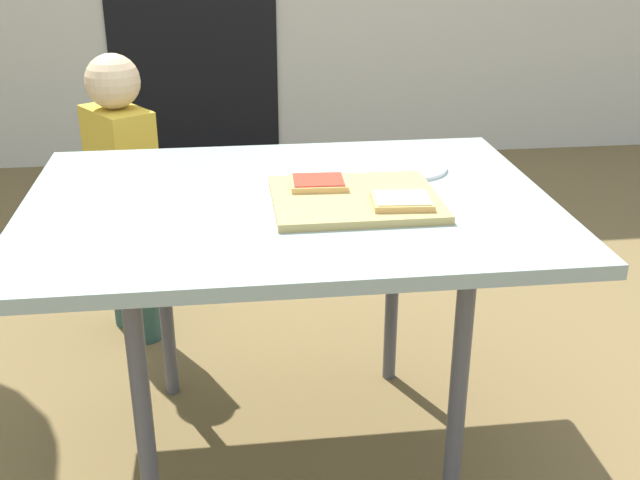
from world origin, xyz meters
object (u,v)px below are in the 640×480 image
(cutting_board, at_px, (355,199))
(pizza_slice_near_right, at_px, (402,201))
(dining_table, at_px, (288,221))
(pizza_slice_far_left, at_px, (318,183))
(plate_white_right, at_px, (406,168))
(child_left, at_px, (123,183))

(cutting_board, height_order, pizza_slice_near_right, pizza_slice_near_right)
(dining_table, distance_m, cutting_board, 0.17)
(pizza_slice_far_left, distance_m, pizza_slice_near_right, 0.22)
(pizza_slice_far_left, distance_m, plate_white_right, 0.29)
(dining_table, height_order, plate_white_right, plate_white_right)
(plate_white_right, bearing_deg, pizza_slice_near_right, -104.94)
(plate_white_right, bearing_deg, child_left, 145.25)
(dining_table, xyz_separation_m, pizza_slice_near_right, (0.24, -0.12, 0.08))
(cutting_board, relative_size, child_left, 0.40)
(cutting_board, xyz_separation_m, pizza_slice_near_right, (0.09, -0.07, 0.02))
(pizza_slice_near_right, relative_size, child_left, 0.15)
(pizza_slice_far_left, bearing_deg, cutting_board, -44.14)
(pizza_slice_far_left, bearing_deg, pizza_slice_near_right, -40.69)
(pizza_slice_far_left, relative_size, pizza_slice_near_right, 0.98)
(dining_table, xyz_separation_m, cutting_board, (0.15, -0.05, 0.06))
(cutting_board, distance_m, plate_white_right, 0.28)
(cutting_board, height_order, plate_white_right, cutting_board)
(plate_white_right, bearing_deg, pizza_slice_far_left, -148.51)
(cutting_board, relative_size, plate_white_right, 1.81)
(dining_table, bearing_deg, pizza_slice_far_left, 18.66)
(cutting_board, relative_size, pizza_slice_near_right, 2.71)
(cutting_board, bearing_deg, plate_white_right, 52.67)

